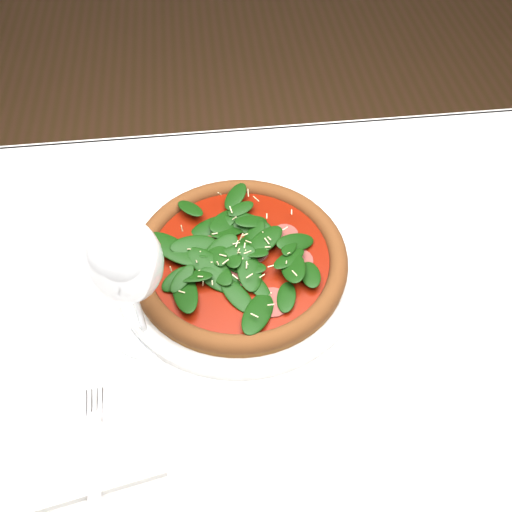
{
  "coord_description": "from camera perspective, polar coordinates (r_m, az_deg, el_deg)",
  "views": [
    {
      "loc": [
        -0.05,
        -0.42,
        1.41
      ],
      "look_at": [
        0.01,
        0.09,
        0.77
      ],
      "focal_mm": 40.0,
      "sensor_mm": 36.0,
      "label": 1
    }
  ],
  "objects": [
    {
      "name": "ground",
      "position": [
        1.48,
        0.1,
        -21.89
      ],
      "size": [
        6.0,
        6.0,
        0.0
      ],
      "primitive_type": "plane",
      "color": "brown",
      "rests_on": "ground"
    },
    {
      "name": "wine_glass",
      "position": [
        0.66,
        -12.96,
        -0.77
      ],
      "size": [
        0.09,
        0.09,
        0.22
      ],
      "color": "white",
      "rests_on": "dining_table"
    },
    {
      "name": "napkin",
      "position": [
        0.72,
        -15.67,
        -19.31
      ],
      "size": [
        0.16,
        0.1,
        0.01
      ],
      "primitive_type": "cube",
      "rotation": [
        0.0,
        0.0,
        0.18
      ],
      "color": "white",
      "rests_on": "dining_table"
    },
    {
      "name": "dining_table",
      "position": [
        0.87,
        0.15,
        -9.57
      ],
      "size": [
        1.21,
        0.81,
        0.75
      ],
      "color": "white",
      "rests_on": "ground"
    },
    {
      "name": "fork",
      "position": [
        0.72,
        -15.82,
        -17.1
      ],
      "size": [
        0.03,
        0.15,
        0.0
      ],
      "rotation": [
        0.0,
        0.0,
        0.06
      ],
      "color": "#BCBBC0",
      "rests_on": "napkin"
    },
    {
      "name": "pizza",
      "position": [
        0.81,
        -1.65,
        -0.06
      ],
      "size": [
        0.33,
        0.33,
        0.04
      ],
      "rotation": [
        0.0,
        0.0,
        0.07
      ],
      "color": "brown",
      "rests_on": "plate"
    },
    {
      "name": "plate",
      "position": [
        0.83,
        -1.62,
        -0.94
      ],
      "size": [
        0.36,
        0.36,
        0.02
      ],
      "color": "silver",
      "rests_on": "dining_table"
    }
  ]
}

